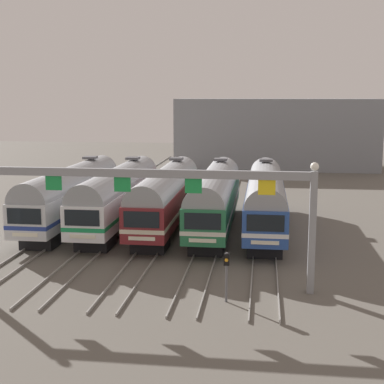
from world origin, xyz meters
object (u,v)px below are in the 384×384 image
at_px(yard_signal_mast, 227,267).
at_px(commuter_train_white, 119,194).
at_px(commuter_train_silver, 72,193).
at_px(commuter_train_blue, 265,197).
at_px(commuter_train_green, 215,196).
at_px(commuter_train_maroon, 166,195).
at_px(catenary_gantry, 123,192).

bearing_deg(yard_signal_mast, commuter_train_white, 121.96).
relative_size(commuter_train_silver, commuter_train_white, 1.00).
bearing_deg(yard_signal_mast, commuter_train_blue, 82.89).
bearing_deg(commuter_train_silver, commuter_train_blue, 0.00).
height_order(commuter_train_white, commuter_train_blue, same).
bearing_deg(commuter_train_green, commuter_train_blue, 0.00).
relative_size(commuter_train_silver, commuter_train_blue, 1.00).
distance_m(commuter_train_white, commuter_train_green, 7.68).
xyz_separation_m(commuter_train_silver, commuter_train_white, (3.84, 0.00, 0.00)).
height_order(commuter_train_maroon, commuter_train_green, same).
bearing_deg(commuter_train_blue, commuter_train_silver, 180.00).
bearing_deg(commuter_train_maroon, commuter_train_white, 180.00).
xyz_separation_m(commuter_train_white, commuter_train_maroon, (3.84, 0.00, 0.00)).
bearing_deg(commuter_train_maroon, commuter_train_silver, 180.00).
xyz_separation_m(commuter_train_white, commuter_train_green, (7.68, 0.00, 0.00)).
height_order(commuter_train_white, yard_signal_mast, commuter_train_white).
height_order(commuter_train_silver, commuter_train_blue, same).
bearing_deg(yard_signal_mast, commuter_train_silver, 131.14).
relative_size(commuter_train_silver, catenary_gantry, 0.88).
height_order(commuter_train_silver, commuter_train_white, same).
xyz_separation_m(commuter_train_green, yard_signal_mast, (1.92, -15.39, -0.87)).
bearing_deg(commuter_train_maroon, commuter_train_blue, 0.00).
height_order(commuter_train_white, catenary_gantry, catenary_gantry).
relative_size(commuter_train_blue, yard_signal_mast, 6.99).
height_order(commuter_train_green, yard_signal_mast, commuter_train_green).
bearing_deg(catenary_gantry, commuter_train_white, 105.88).
bearing_deg(commuter_train_green, commuter_train_silver, 180.00).
bearing_deg(catenary_gantry, commuter_train_silver, 119.65).
bearing_deg(commuter_train_blue, commuter_train_maroon, 180.00).
bearing_deg(catenary_gantry, commuter_train_green, 74.12).
xyz_separation_m(commuter_train_maroon, yard_signal_mast, (5.76, -15.39, -0.87)).
height_order(commuter_train_maroon, commuter_train_blue, same).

